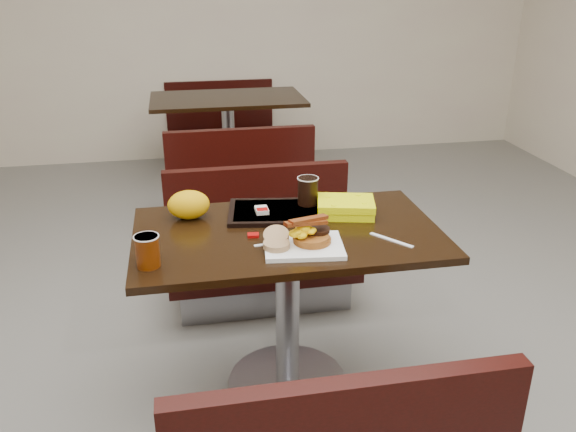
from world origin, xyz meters
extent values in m
cube|color=gray|center=(0.00, 0.00, 0.00)|extent=(6.00, 7.00, 0.01)
cube|color=beige|center=(0.00, 3.50, 1.40)|extent=(6.00, 0.01, 2.80)
cube|color=white|center=(0.03, -0.17, 0.76)|extent=(0.31, 0.26, 0.02)
cylinder|color=brown|center=(0.06, -0.15, 0.78)|extent=(0.17, 0.17, 0.03)
cylinder|color=black|center=(0.09, -0.13, 0.80)|extent=(0.11, 0.11, 0.01)
ellipsoid|color=#FFC305|center=(0.03, -0.16, 0.82)|extent=(0.11, 0.10, 0.05)
cylinder|color=tan|center=(-0.07, -0.18, 0.78)|extent=(0.12, 0.12, 0.02)
cylinder|color=tan|center=(-0.07, -0.12, 0.79)|extent=(0.12, 0.12, 0.06)
cylinder|color=#833404|center=(-0.53, -0.20, 0.81)|extent=(0.11, 0.11, 0.11)
cube|color=white|center=(0.37, -0.16, 0.75)|extent=(0.13, 0.16, 0.00)
cube|color=#C03108|center=(-0.04, 0.07, 0.75)|extent=(0.04, 0.03, 0.01)
cube|color=#8C0504|center=(-0.14, -0.03, 0.76)|extent=(0.05, 0.04, 0.01)
cube|color=black|center=(-0.02, 0.18, 0.76)|extent=(0.43, 0.33, 0.02)
cube|color=silver|center=(-0.08, 0.16, 0.78)|extent=(0.05, 0.07, 0.02)
cylinder|color=black|center=(0.13, 0.22, 0.83)|extent=(0.10, 0.10, 0.12)
cube|color=#E4EC03|center=(0.27, 0.12, 0.78)|extent=(0.27, 0.23, 0.06)
ellipsoid|color=orange|center=(-0.37, 0.20, 0.81)|extent=(0.18, 0.14, 0.12)
camera|label=1|loc=(-0.39, -2.09, 1.71)|focal=36.97mm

